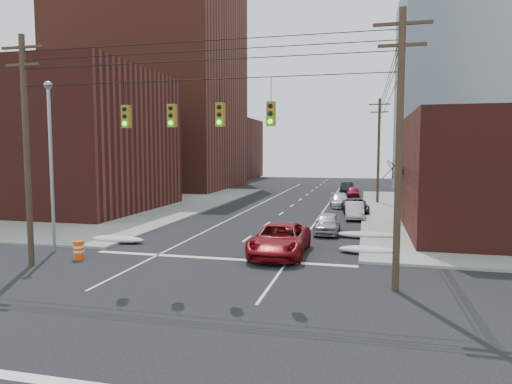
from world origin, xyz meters
The scene contains 28 objects.
ground centered at (0.00, 0.00, 0.00)m, with size 160.00×160.00×0.00m, color black.
sidewalk_nw centered at (-27.00, 27.00, 0.07)m, with size 40.00×40.00×0.15m, color gray.
building_brick_tall centered at (-24.00, 48.00, 15.00)m, with size 24.00×20.00×30.00m, color maroon.
building_brick_near centered at (-22.00, 22.00, 6.50)m, with size 20.00×16.00×13.00m, color #511C18.
building_brick_far centered at (-26.00, 74.00, 6.00)m, with size 22.00×18.00×12.00m, color #511C18.
building_office centered at (22.00, 44.00, 12.50)m, with size 22.00×20.00×25.00m, color gray.
building_glass centered at (24.00, 70.00, 11.00)m, with size 20.00×18.00×22.00m, color gray.
utility_pole_left centered at (-8.50, 3.00, 5.78)m, with size 2.20×0.28×11.00m.
utility_pole_right centered at (8.50, 3.00, 5.78)m, with size 2.20×0.28×11.00m.
utility_pole_far centered at (8.50, 34.00, 5.78)m, with size 2.20×0.28×11.00m.
traffic_signals centered at (0.10, 2.97, 7.17)m, with size 17.00×0.42×2.02m.
street_light centered at (-9.50, 6.00, 5.54)m, with size 0.44×0.44×9.32m.
bare_tree centered at (9.59, 20.00, 2.32)m, with size 2.09×2.20×4.93m.
snow_nw centered at (-7.40, 9.00, 0.21)m, with size 3.50×1.08×0.42m, color silver.
snow_ne centered at (7.40, 9.50, 0.21)m, with size 3.00×1.08×0.42m, color silver.
snow_east_far centered at (7.40, 14.00, 0.21)m, with size 4.00×1.08×0.42m, color silver.
red_pickup centered at (2.85, 8.13, 0.84)m, with size 2.78×6.02×1.67m, color maroon.
parked_car_a centered at (4.80, 15.11, 0.69)m, with size 1.64×4.08×1.39m, color #9F9FA3.
parked_car_b centered at (6.40, 22.43, 0.69)m, with size 1.46×4.17×1.37m, color silver.
parked_car_c centered at (6.40, 25.91, 0.66)m, with size 2.19×4.75×1.32m, color black.
parked_car_d centered at (4.80, 30.01, 0.65)m, with size 1.81×4.45×1.29m, color silver.
parked_car_e centered at (5.81, 40.36, 0.63)m, with size 1.49×3.70×1.26m, color maroon.
parked_car_f centered at (4.80, 46.96, 0.68)m, with size 1.44×4.13×1.36m, color black.
lot_car_a centered at (-15.03, 20.63, 0.83)m, with size 1.43×4.11×1.35m, color silver.
lot_car_b centered at (-15.41, 29.06, 0.81)m, with size 2.20×4.77×1.33m, color silver.
lot_car_c centered at (-17.28, 23.61, 0.81)m, with size 1.85×4.55×1.32m, color black.
lot_car_d centered at (-16.50, 23.37, 0.82)m, with size 1.58×3.93×1.34m, color #B4B4B9.
construction_barrel centered at (-7.03, 4.66, 0.49)m, with size 0.59×0.59×0.96m.
Camera 1 is at (7.26, -15.63, 5.58)m, focal length 32.00 mm.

